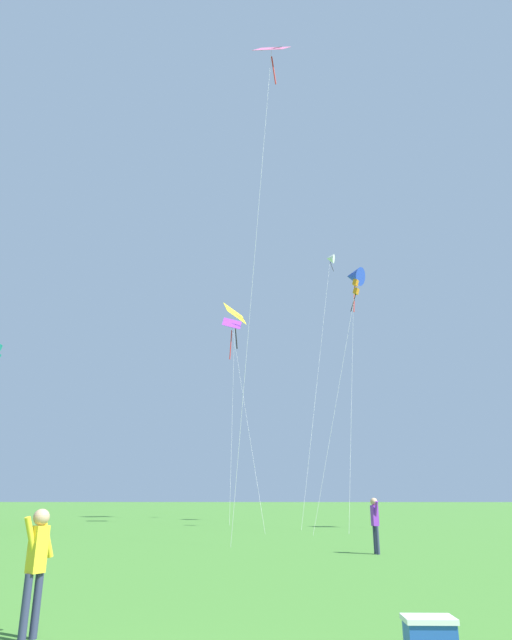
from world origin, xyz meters
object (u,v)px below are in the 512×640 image
(kite_yellow_diamond, at_px, (235,322))
(picnic_cooler, at_px, (430,637))
(kite_pink_low, at_px, (271,63))
(kite_blue_delta, at_px, (354,277))
(kite_orange_box, at_px, (355,290))
(person_child_small, at_px, (36,559))
(kite_white_distant, at_px, (330,259))
(person_near_tree, at_px, (375,520))
(kite_purple_streamer, at_px, (232,333))

(kite_yellow_diamond, height_order, picnic_cooler, kite_yellow_diamond)
(kite_pink_low, height_order, picnic_cooler, kite_pink_low)
(kite_pink_low, bearing_deg, kite_blue_delta, 65.40)
(kite_yellow_diamond, xyz_separation_m, picnic_cooler, (4.90, -39.57, -16.84))
(kite_pink_low, xyz_separation_m, picnic_cooler, (1.58, -18.72, -26.46))
(kite_yellow_diamond, bearing_deg, kite_pink_low, -80.95)
(kite_orange_box, xyz_separation_m, person_child_small, (-8.80, -24.27, -13.37))
(kite_white_distant, distance_m, person_near_tree, 32.32)
(kite_yellow_diamond, relative_size, kite_pink_low, 0.66)
(kite_white_distant, bearing_deg, kite_purple_streamer, -147.16)
(person_child_small, bearing_deg, kite_blue_delta, 72.64)
(kite_yellow_diamond, distance_m, picnic_cooler, 43.28)
(kite_blue_delta, xyz_separation_m, picnic_cooler, (-5.12, -33.37, -18.59))
(kite_blue_delta, bearing_deg, kite_white_distant, 113.75)
(kite_blue_delta, distance_m, picnic_cooler, 38.54)
(kite_yellow_diamond, relative_size, person_near_tree, 10.76)
(kite_yellow_diamond, height_order, person_child_small, kite_yellow_diamond)
(kite_pink_low, xyz_separation_m, person_child_small, (-3.50, -18.00, -25.70))
(kite_purple_streamer, relative_size, kite_orange_box, 0.99)
(kite_orange_box, bearing_deg, person_near_tree, -99.07)
(person_near_tree, bearing_deg, kite_yellow_diamond, 103.37)
(kite_blue_delta, height_order, picnic_cooler, kite_blue_delta)
(kite_yellow_diamond, height_order, kite_purple_streamer, kite_yellow_diamond)
(kite_pink_low, relative_size, picnic_cooler, 47.77)
(kite_purple_streamer, height_order, picnic_cooler, kite_purple_streamer)
(kite_white_distant, xyz_separation_m, kite_blue_delta, (1.45, -3.29, -3.07))
(person_near_tree, relative_size, picnic_cooler, 2.93)
(kite_purple_streamer, distance_m, kite_blue_delta, 11.28)
(person_near_tree, bearing_deg, kite_purple_streamer, 107.87)
(person_child_small, bearing_deg, kite_white_distant, 76.30)
(kite_pink_low, distance_m, kite_blue_delta, 17.92)
(picnic_cooler, bearing_deg, kite_blue_delta, 81.27)
(kite_pink_low, relative_size, kite_blue_delta, 1.45)
(kite_yellow_diamond, distance_m, kite_purple_streamer, 9.01)
(kite_orange_box, height_order, picnic_cooler, kite_orange_box)
(kite_white_distant, bearing_deg, person_child_small, -103.70)
(kite_purple_streamer, height_order, person_near_tree, kite_purple_streamer)
(kite_yellow_diamond, bearing_deg, kite_orange_box, -59.41)
(kite_blue_delta, bearing_deg, kite_purple_streamer, -168.12)
(kite_orange_box, bearing_deg, kite_pink_low, -130.19)
(kite_white_distant, height_order, person_child_small, kite_white_distant)
(kite_yellow_diamond, relative_size, kite_white_distant, 0.84)
(kite_blue_delta, bearing_deg, picnic_cooler, -98.73)
(kite_yellow_diamond, height_order, kite_pink_low, kite_pink_low)
(person_child_small, relative_size, picnic_cooler, 2.72)
(kite_pink_low, relative_size, person_child_small, 17.56)
(kite_purple_streamer, bearing_deg, kite_blue_delta, 11.88)
(kite_purple_streamer, bearing_deg, kite_white_distant, 32.84)
(kite_yellow_diamond, bearing_deg, kite_purple_streamer, -87.76)
(kite_purple_streamer, bearing_deg, person_near_tree, -72.13)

